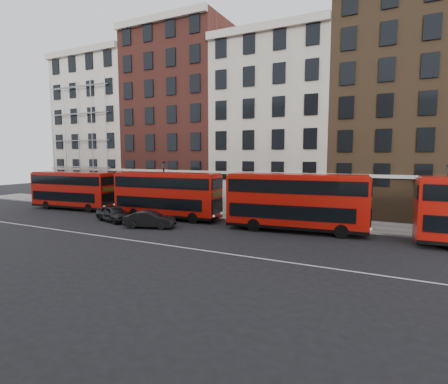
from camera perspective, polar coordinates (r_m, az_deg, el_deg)
The scene contains 13 objects.
ground at distance 25.10m, azimuth -4.29°, elevation -7.95°, with size 120.00×120.00×0.00m, color black.
pavement at distance 34.31m, azimuth 4.81°, elevation -4.03°, with size 80.00×5.00×0.15m, color gray.
kerb at distance 32.04m, azimuth 3.13°, elevation -4.73°, with size 80.00×0.30×0.16m, color gray.
road_centre_line at distance 23.47m, azimuth -6.84°, elevation -8.96°, with size 70.00×0.12×0.01m, color white.
building_terrace at distance 41.04m, azimuth 8.48°, elevation 11.81°, with size 64.00×11.95×22.00m.
bus_a at distance 42.51m, azimuth -23.51°, elevation 0.39°, with size 10.15×3.29×4.19m.
bus_b at distance 33.65m, azimuth -9.35°, elevation -0.34°, with size 10.67×3.23×4.42m.
bus_c at distance 28.18m, azimuth 11.60°, elevation -1.43°, with size 11.13×3.74×4.59m.
car_rear at distance 33.63m, azimuth -17.51°, elevation -3.36°, with size 1.73×4.30×1.47m, color black.
car_front at distance 29.96m, azimuth -12.01°, elevation -4.41°, with size 1.47×4.23×1.39m, color black.
lamp_post_left at distance 37.27m, azimuth -9.78°, elevation 1.36°, with size 0.44×0.44×5.33m.
lamp_post_right at distance 29.86m, azimuth 32.64°, elevation -0.65°, with size 0.44×0.44×5.33m.
iron_railings at distance 36.24m, azimuth 6.12°, elevation -2.59°, with size 6.60×0.06×1.00m, color black, non-canonical shape.
Camera 1 is at (12.61, -20.85, 6.06)m, focal length 28.00 mm.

